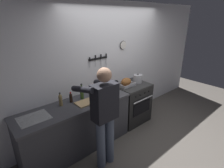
# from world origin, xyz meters

# --- Properties ---
(ground_plane) EXTENTS (8.00, 8.00, 0.00)m
(ground_plane) POSITION_xyz_m (0.00, 0.00, 0.00)
(ground_plane) COLOR #4C4742
(wall_back) EXTENTS (6.00, 0.13, 2.60)m
(wall_back) POSITION_xyz_m (0.00, 1.35, 1.30)
(wall_back) COLOR silver
(wall_back) RESTS_ON ground
(counter_block) EXTENTS (2.03, 0.65, 0.90)m
(counter_block) POSITION_xyz_m (-1.21, 0.99, 0.46)
(counter_block) COLOR #38383D
(counter_block) RESTS_ON ground
(stove) EXTENTS (0.76, 0.67, 0.90)m
(stove) POSITION_xyz_m (0.22, 0.99, 0.45)
(stove) COLOR black
(stove) RESTS_ON ground
(person_cook) EXTENTS (0.51, 0.63, 1.66)m
(person_cook) POSITION_xyz_m (-1.06, 0.38, 0.95)
(person_cook) COLOR #4C566B
(person_cook) RESTS_ON ground
(roasting_pan) EXTENTS (0.35, 0.26, 0.18)m
(roasting_pan) POSITION_xyz_m (0.06, 1.01, 0.98)
(roasting_pan) COLOR #B7B7BC
(roasting_pan) RESTS_ON stove
(stock_pot) EXTENTS (0.20, 0.20, 0.21)m
(stock_pot) POSITION_xyz_m (0.41, 1.00, 0.99)
(stock_pot) COLOR #B7B7BC
(stock_pot) RESTS_ON stove
(cutting_board) EXTENTS (0.36, 0.24, 0.02)m
(cutting_board) POSITION_xyz_m (-1.02, 0.91, 0.91)
(cutting_board) COLOR tan
(cutting_board) RESTS_ON counter_block
(bottle_wine_red) EXTENTS (0.07, 0.07, 0.31)m
(bottle_wine_red) POSITION_xyz_m (-0.46, 1.23, 1.03)
(bottle_wine_red) COLOR #47141E
(bottle_wine_red) RESTS_ON counter_block
(bottle_soy_sauce) EXTENTS (0.05, 0.05, 0.19)m
(bottle_soy_sauce) POSITION_xyz_m (-1.21, 1.11, 0.98)
(bottle_soy_sauce) COLOR black
(bottle_soy_sauce) RESTS_ON counter_block
(bottle_olive_oil) EXTENTS (0.07, 0.07, 0.29)m
(bottle_olive_oil) POSITION_xyz_m (-0.99, 1.10, 1.02)
(bottle_olive_oil) COLOR #385623
(bottle_olive_oil) RESTS_ON counter_block
(bottle_vinegar) EXTENTS (0.06, 0.06, 0.24)m
(bottle_vinegar) POSITION_xyz_m (-1.40, 1.11, 1.00)
(bottle_vinegar) COLOR #997F4C
(bottle_vinegar) RESTS_ON counter_block
(bottle_hot_sauce) EXTENTS (0.05, 0.05, 0.21)m
(bottle_hot_sauce) POSITION_xyz_m (-0.58, 1.14, 0.99)
(bottle_hot_sauce) COLOR red
(bottle_hot_sauce) RESTS_ON counter_block
(bottle_cooking_oil) EXTENTS (0.07, 0.07, 0.27)m
(bottle_cooking_oil) POSITION_xyz_m (-0.38, 1.06, 1.01)
(bottle_cooking_oil) COLOR gold
(bottle_cooking_oil) RESTS_ON counter_block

